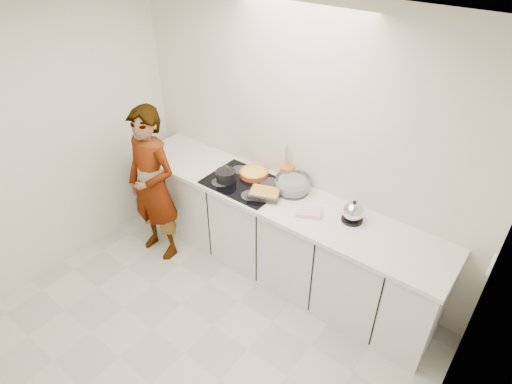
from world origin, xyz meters
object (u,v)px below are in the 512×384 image
Objects in this scene: kettle at (353,212)px; utensil_crock at (286,174)px; baking_dish at (265,193)px; tart_dish at (254,173)px; mixing_bowl at (292,185)px; saucepan at (226,176)px; cook at (152,186)px; hob at (245,183)px.

kettle reaches higher than utensil_crock.
baking_dish is 0.34m from utensil_crock.
tart_dish is 0.85× the size of mixing_bowl.
utensil_crock reaches higher than tart_dish.
tart_dish is 0.28m from saucepan.
utensil_crock is (0.45, 0.36, 0.01)m from saucepan.
saucepan is 0.64m from mixing_bowl.
tart_dish is 2.04× the size of utensil_crock.
baking_dish is at bearing -90.00° from utensil_crock.
mixing_bowl is 0.18m from utensil_crock.
saucepan is 0.57m from utensil_crock.
cook is at bearing -146.74° from saucepan.
hob is 2.14× the size of baking_dish.
saucepan is 0.62× the size of baking_dish.
tart_dish is 0.43m from mixing_bowl.
cook is at bearing -151.30° from mixing_bowl.
tart_dish is 1.00m from cook.
kettle is at bearing -2.23° from tart_dish.
saucepan is at bearing -141.05° from utensil_crock.
tart_dish is (-0.00, 0.15, 0.03)m from hob.
utensil_crock is at bearing 167.99° from kettle.
baking_dish is 1.41× the size of kettle.
saucepan is 1.30× the size of utensil_crock.
cook is (-1.84, -0.60, -0.18)m from kettle.
hob is 0.91m from cook.
hob is 0.44× the size of cook.
saucepan is at bearing 31.14° from cook.
mixing_bowl is 1.37m from cook.
hob is 0.30m from baking_dish.
kettle is (1.08, -0.04, 0.05)m from tart_dish.
mixing_bowl is at bearing 23.48° from saucepan.
mixing_bowl is at bearing 59.37° from baking_dish.
utensil_crock is at bearing 33.65° from cook.
baking_dish is 0.88× the size of mixing_bowl.
cook reaches higher than hob.
kettle reaches higher than hob.
saucepan is 0.87× the size of kettle.
baking_dish is at bearing -12.78° from hob.
kettle is 0.80m from utensil_crock.
utensil_crock is (0.00, 0.34, 0.04)m from baking_dish.
baking_dish is 0.27m from mixing_bowl.
baking_dish is (0.29, -0.07, 0.04)m from hob.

